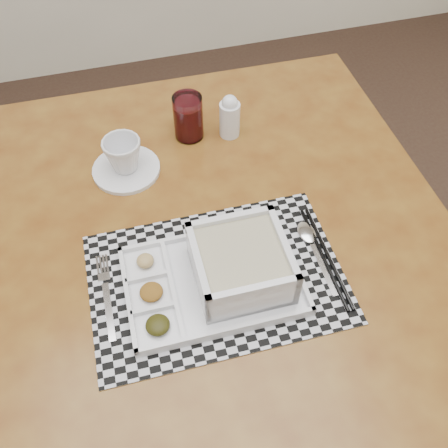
% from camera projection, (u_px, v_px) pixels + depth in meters
% --- Properties ---
extents(dining_table, '(1.05, 1.05, 0.77)m').
position_uv_depth(dining_table, '(200.00, 254.00, 1.07)').
color(dining_table, '#572B0F').
rests_on(dining_table, ground).
extents(placemat, '(0.48, 0.33, 0.00)m').
position_uv_depth(placemat, '(217.00, 278.00, 0.93)').
color(placemat, '#B5B5BD').
rests_on(placemat, dining_table).
extents(serving_tray, '(0.32, 0.23, 0.09)m').
position_uv_depth(serving_tray, '(231.00, 270.00, 0.90)').
color(serving_tray, silver).
rests_on(serving_tray, placemat).
extents(fork, '(0.02, 0.19, 0.00)m').
position_uv_depth(fork, '(106.00, 294.00, 0.91)').
color(fork, silver).
rests_on(fork, placemat).
extents(spoon, '(0.04, 0.18, 0.01)m').
position_uv_depth(spoon, '(309.00, 238.00, 0.99)').
color(spoon, silver).
rests_on(spoon, placemat).
extents(chopsticks, '(0.02, 0.24, 0.01)m').
position_uv_depth(chopsticks, '(326.00, 257.00, 0.96)').
color(chopsticks, black).
rests_on(chopsticks, placemat).
extents(saucer, '(0.15, 0.15, 0.01)m').
position_uv_depth(saucer, '(126.00, 169.00, 1.11)').
color(saucer, silver).
rests_on(saucer, dining_table).
extents(cup, '(0.11, 0.11, 0.08)m').
position_uv_depth(cup, '(123.00, 155.00, 1.07)').
color(cup, silver).
rests_on(cup, saucer).
extents(juice_glass, '(0.07, 0.07, 0.11)m').
position_uv_depth(juice_glass, '(188.00, 119.00, 1.14)').
color(juice_glass, white).
rests_on(juice_glass, dining_table).
extents(creamer_bottle, '(0.05, 0.05, 0.11)m').
position_uv_depth(creamer_bottle, '(230.00, 116.00, 1.15)').
color(creamer_bottle, silver).
rests_on(creamer_bottle, dining_table).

